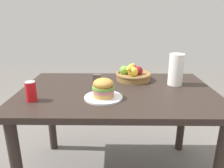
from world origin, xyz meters
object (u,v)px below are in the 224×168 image
at_px(plate, 103,97).
at_px(fruit_basket, 133,74).
at_px(sandwich, 103,88).
at_px(napkin_holder, 97,80).
at_px(soda_can, 31,91).
at_px(paper_towel_roll, 176,70).

relative_size(plate, fruit_basket, 0.86).
relative_size(sandwich, napkin_holder, 1.61).
bearing_deg(fruit_basket, sandwich, -118.55).
relative_size(fruit_basket, napkin_holder, 3.22).
bearing_deg(napkin_holder, sandwich, -74.25).
height_order(soda_can, napkin_holder, soda_can).
bearing_deg(soda_can, napkin_holder, 37.55).
distance_m(fruit_basket, paper_towel_roll, 0.34).
height_order(fruit_basket, paper_towel_roll, paper_towel_roll).
distance_m(sandwich, napkin_holder, 0.26).
xyz_separation_m(soda_can, fruit_basket, (0.67, 0.46, -0.02)).
bearing_deg(napkin_holder, plate, -74.25).
bearing_deg(sandwich, plate, 0.00).
bearing_deg(plate, fruit_basket, 61.45).
distance_m(plate, napkin_holder, 0.26).
height_order(sandwich, napkin_holder, sandwich).
xyz_separation_m(fruit_basket, paper_towel_roll, (0.31, -0.12, 0.07)).
distance_m(plate, sandwich, 0.07).
height_order(fruit_basket, napkin_holder, fruit_basket).
xyz_separation_m(sandwich, soda_can, (-0.45, -0.05, -0.01)).
height_order(plate, soda_can, soda_can).
distance_m(soda_can, napkin_holder, 0.49).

